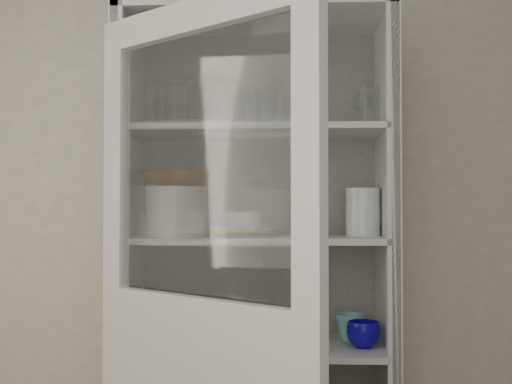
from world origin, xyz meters
The scene contains 33 objects.
wall_back centered at (0.00, 1.50, 1.30)m, with size 3.60×0.02×2.60m, color #AAA8A1.
pantry_cabinet centered at (0.20, 1.34, 0.94)m, with size 1.00×0.45×2.10m.
cupboard_door centered at (0.05, 0.77, 0.87)m, with size 0.73×0.59×2.00m.
tumbler_0 centered at (-0.09, 1.16, 1.74)m, with size 0.08×0.08×0.15m, color silver.
tumbler_1 centered at (0.06, 1.16, 1.74)m, with size 0.08×0.08×0.15m, color silver.
tumbler_2 centered at (0.06, 1.13, 1.73)m, with size 0.07×0.07×0.14m, color silver.
tumbler_3 centered at (0.14, 1.14, 1.73)m, with size 0.07×0.07×0.14m, color silver.
tumbler_4 centered at (0.24, 1.12, 1.73)m, with size 0.07×0.07×0.14m, color silver.
tumbler_5 centered at (0.31, 1.13, 1.73)m, with size 0.07×0.07×0.14m, color silver.
tumbler_6 centered at (0.61, 1.14, 1.73)m, with size 0.07×0.07×0.14m, color silver.
tumbler_7 centered at (-0.15, 1.27, 1.73)m, with size 0.07×0.07×0.13m, color silver.
tumbler_8 centered at (-0.02, 1.27, 1.74)m, with size 0.08×0.08×0.16m, color silver.
tumbler_9 centered at (0.10, 1.28, 1.74)m, with size 0.08×0.08×0.15m, color silver.
tumbler_10 centered at (0.12, 1.29, 1.74)m, with size 0.08×0.08×0.15m, color silver.
tumbler_11 centered at (0.34, 1.28, 1.73)m, with size 0.07×0.07×0.15m, color silver.
goblet_0 centered at (-0.19, 1.39, 1.74)m, with size 0.07×0.07×0.15m, color silver, non-canonical shape.
goblet_1 centered at (0.21, 1.37, 1.75)m, with size 0.08×0.08×0.18m, color silver, non-canonical shape.
goblet_2 centered at (0.19, 1.37, 1.76)m, with size 0.08×0.08×0.19m, color silver, non-canonical shape.
goblet_3 centered at (0.61, 1.38, 1.75)m, with size 0.08×0.08×0.17m, color silver, non-canonical shape.
plate_stack_front centered at (-0.09, 1.21, 1.32)m, with size 0.23×0.23×0.11m, color silver.
plate_stack_back centered at (-0.21, 1.40, 1.30)m, with size 0.19×0.19×0.08m, color silver.
cream_bowl centered at (-0.09, 1.21, 1.41)m, with size 0.23×0.23×0.07m, color beige.
terracotta_bowl centered at (-0.09, 1.21, 1.47)m, with size 0.23×0.23×0.06m, color brown.
glass_platter centered at (0.15, 1.28, 1.27)m, with size 0.33×0.33×0.02m, color silver.
yellow_trivet centered at (0.15, 1.28, 1.29)m, with size 0.17×0.17×0.01m, color yellow.
white_ramekin centered at (0.15, 1.28, 1.32)m, with size 0.14×0.14×0.06m, color silver.
grey_bowl_stack centered at (0.60, 1.30, 1.35)m, with size 0.13×0.13×0.18m, color silver.
mug_blue centered at (0.59, 1.21, 0.91)m, with size 0.12×0.12×0.09m, color #070D8E.
mug_teal centered at (0.55, 1.31, 0.91)m, with size 0.11×0.11×0.10m, color teal.
mug_white centered at (0.35, 1.13, 0.91)m, with size 0.10×0.10×0.09m, color silver.
teal_jar centered at (0.26, 1.30, 0.92)m, with size 0.09×0.09×0.11m.
measuring_cups centered at (-0.09, 1.20, 0.88)m, with size 0.11×0.11×0.04m, color #A6A7BA.
white_canister centered at (-0.21, 1.27, 0.92)m, with size 0.10×0.10×0.12m, color silver.
Camera 1 is at (0.31, -1.13, 1.37)m, focal length 45.00 mm.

